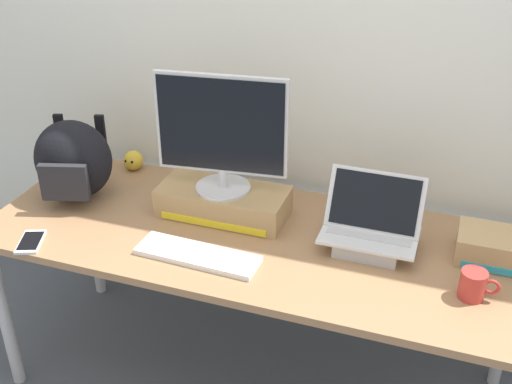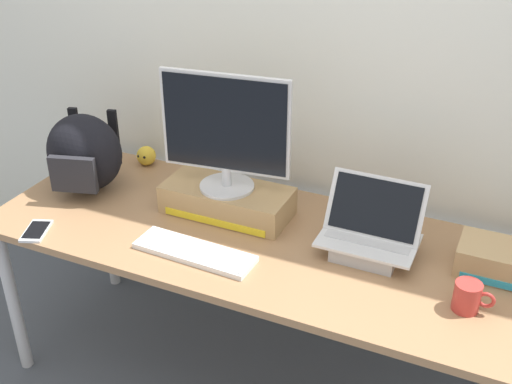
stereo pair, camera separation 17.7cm
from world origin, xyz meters
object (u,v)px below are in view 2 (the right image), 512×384
Objects in this scene: open_laptop at (369,239)px; toner_box_yellow at (227,200)px; plush_toy at (146,156)px; messenger_backpack at (84,153)px; coffee_mug at (468,297)px; toner_box_cyan at (507,262)px; desktop_monitor at (225,132)px; cell_phone at (36,231)px; external_keyboard at (195,252)px.

toner_box_yellow is at bearing 175.87° from open_laptop.
open_laptop reaches higher than plush_toy.
messenger_backpack reaches higher than coffee_mug.
toner_box_yellow is at bearing -10.39° from messenger_backpack.
plush_toy is (-0.51, 0.22, -0.01)m from toner_box_yellow.
coffee_mug is 0.39× the size of toner_box_cyan.
toner_box_yellow is 0.28m from desktop_monitor.
toner_box_yellow is 0.96m from coffee_mug.
messenger_backpack is at bearing -176.92° from toner_box_cyan.
messenger_backpack reaches higher than toner_box_yellow.
external_keyboard is at bearing -10.14° from cell_phone.
cell_phone is (0.03, -0.35, -0.16)m from messenger_backpack.
open_laptop is at bearing 154.06° from coffee_mug.
cell_phone is (-0.60, -0.12, -0.01)m from external_keyboard.
toner_box_cyan is (1.00, 0.33, 0.04)m from external_keyboard.
external_keyboard is 1.05m from toner_box_cyan.
open_laptop is 1.19m from messenger_backpack.
plush_toy is at bearing 156.43° from toner_box_yellow.
messenger_backpack is (-0.61, -0.06, -0.18)m from desktop_monitor.
cell_phone is at bearing -161.78° from open_laptop.
desktop_monitor reaches higher than toner_box_yellow.
toner_box_yellow reaches higher than external_keyboard.
toner_box_yellow is 3.93× the size of coffee_mug.
coffee_mug is at bearing -110.91° from toner_box_cyan.
toner_box_yellow is 1.02m from toner_box_cyan.
open_laptop is 0.61m from external_keyboard.
desktop_monitor is (0.00, -0.00, 0.28)m from toner_box_yellow.
open_laptop is 0.46m from toner_box_cyan.
open_laptop reaches higher than toner_box_cyan.
open_laptop is at bearing -13.78° from plush_toy.
desktop_monitor is 1.52× the size of toner_box_cyan.
external_keyboard is 0.91m from coffee_mug.
messenger_backpack is (-0.61, -0.06, 0.11)m from toner_box_yellow.
open_laptop is (0.57, -0.04, -0.28)m from desktop_monitor.
messenger_backpack is 1.55m from coffee_mug.
desktop_monitor reaches higher than cell_phone.
messenger_backpack reaches higher than open_laptop.
cell_phone is at bearing -144.08° from toner_box_yellow.
open_laptop reaches higher than coffee_mug.
plush_toy is at bearing 63.31° from cell_phone.
open_laptop is (0.57, -0.04, 0.00)m from toner_box_yellow.
external_keyboard is 5.14× the size of plush_toy.
toner_box_yellow is 0.56m from plush_toy.
toner_box_yellow is 1.37× the size of messenger_backpack.
cell_phone is (-1.15, -0.38, -0.05)m from open_laptop.
external_keyboard is at bearing -37.08° from messenger_backpack.
coffee_mug is at bearing -20.08° from desktop_monitor.
coffee_mug is at bearing -16.97° from plush_toy.
toner_box_cyan reaches higher than external_keyboard.
coffee_mug is (0.91, 0.09, 0.04)m from external_keyboard.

